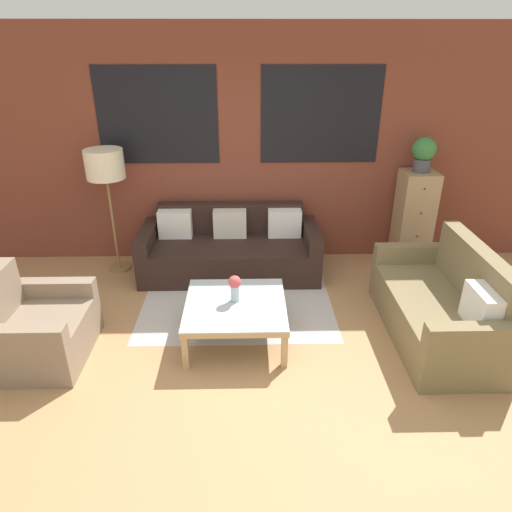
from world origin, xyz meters
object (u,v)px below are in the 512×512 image
coffee_table (236,308)px  potted_plant (424,153)px  couch_dark (230,250)px  flower_vase (235,286)px  settee_vintage (441,308)px  drawer_cabinet (413,219)px  floor_lamp (105,168)px  armchair_corner (36,329)px

coffee_table → potted_plant: size_ratio=2.30×
couch_dark → flower_vase: couch_dark is taller
settee_vintage → drawer_cabinet: bearing=81.9°
couch_dark → floor_lamp: size_ratio=1.42×
settee_vintage → drawer_cabinet: size_ratio=1.39×
armchair_corner → flower_vase: bearing=8.5°
settee_vintage → floor_lamp: size_ratio=1.11×
floor_lamp → coffee_table: bearing=-45.2°
settee_vintage → coffee_table: settee_vintage is taller
couch_dark → flower_vase: 1.39m
couch_dark → drawer_cabinet: bearing=5.2°
armchair_corner → potted_plant: 4.50m
floor_lamp → couch_dark: bearing=-4.0°
settee_vintage → coffee_table: bearing=179.9°
potted_plant → armchair_corner: bearing=-155.1°
couch_dark → armchair_corner: (-1.68, -1.63, -0.01)m
flower_vase → drawer_cabinet: bearing=35.7°
armchair_corner → flower_vase: size_ratio=3.51×
armchair_corner → potted_plant: size_ratio=2.26×
couch_dark → potted_plant: 2.54m
couch_dark → coffee_table: couch_dark is taller
coffee_table → floor_lamp: (-1.49, 1.50, 0.95)m
settee_vintage → armchair_corner: (-3.72, -0.22, -0.03)m
coffee_table → potted_plant: potted_plant is taller
couch_dark → coffee_table: size_ratio=2.26×
settee_vintage → potted_plant: (0.23, 1.61, 1.11)m
couch_dark → drawer_cabinet: (2.27, 0.21, 0.31)m
armchair_corner → settee_vintage: bearing=3.4°
drawer_cabinet → flower_vase: bearing=-144.3°
drawer_cabinet → armchair_corner: bearing=-155.1°
settee_vintage → armchair_corner: 3.73m
couch_dark → settee_vintage: (2.04, -1.41, 0.03)m
armchair_corner → floor_lamp: 2.02m
settee_vintage → potted_plant: 1.97m
drawer_cabinet → potted_plant: (0.00, 0.00, 0.82)m
settee_vintage → coffee_table: size_ratio=1.77×
coffee_table → armchair_corner: bearing=-172.8°
settee_vintage → flower_vase: bearing=178.7°
drawer_cabinet → couch_dark: bearing=-174.8°
armchair_corner → drawer_cabinet: size_ratio=0.77×
armchair_corner → flower_vase: armchair_corner is taller
armchair_corner → floor_lamp: bearing=80.7°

